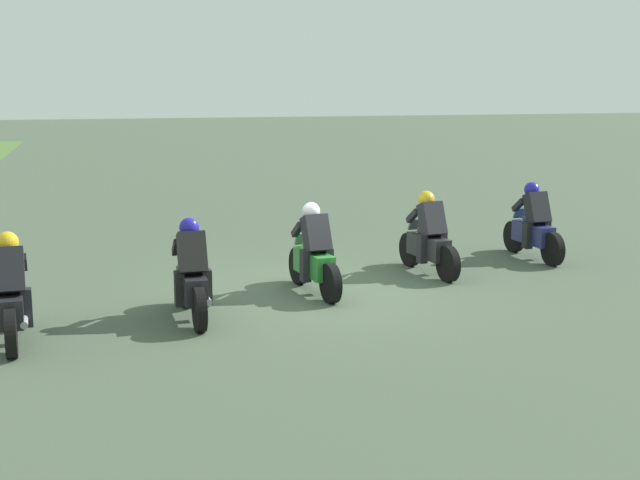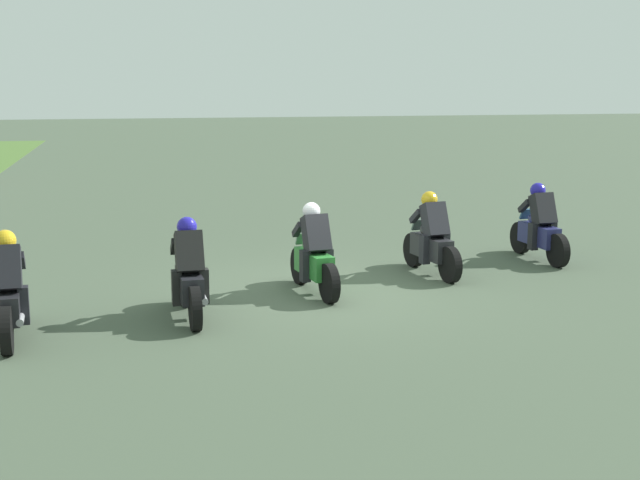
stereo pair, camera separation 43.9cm
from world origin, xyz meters
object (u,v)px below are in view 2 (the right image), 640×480
at_px(rider_lane_b, 432,241).
at_px(rider_lane_a, 539,229).
at_px(rider_lane_e, 8,295).
at_px(rider_lane_c, 314,256).
at_px(rider_lane_d, 189,277).

bearing_deg(rider_lane_b, rider_lane_a, -81.66).
bearing_deg(rider_lane_e, rider_lane_b, -73.84).
bearing_deg(rider_lane_b, rider_lane_e, 101.66).
distance_m(rider_lane_c, rider_lane_e, 4.90).
bearing_deg(rider_lane_e, rider_lane_c, -74.23).
distance_m(rider_lane_d, rider_lane_e, 2.55).
relative_size(rider_lane_b, rider_lane_e, 1.00).
distance_m(rider_lane_a, rider_lane_c, 5.11).
xyz_separation_m(rider_lane_a, rider_lane_e, (-3.41, 9.41, 0.00)).
xyz_separation_m(rider_lane_b, rider_lane_e, (-2.63, 6.94, 0.00)).
bearing_deg(rider_lane_c, rider_lane_b, -77.59).
height_order(rider_lane_a, rider_lane_e, same).
relative_size(rider_lane_a, rider_lane_e, 1.00).
bearing_deg(rider_lane_d, rider_lane_e, 100.65).
bearing_deg(rider_lane_d, rider_lane_c, -65.59).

